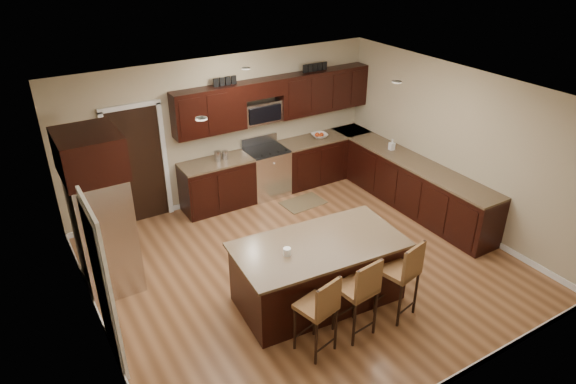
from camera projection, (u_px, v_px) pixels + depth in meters
floor at (306, 267)px, 7.89m from camera, size 6.00×6.00×0.00m
ceiling at (309, 97)px, 6.63m from camera, size 6.00×6.00×0.00m
wall_back at (225, 130)px, 9.34m from camera, size 6.00×0.00×6.00m
wall_left at (89, 252)px, 5.88m from camera, size 0.00×5.50×5.50m
wall_right at (456, 147)px, 8.64m from camera, size 0.00×5.50×5.50m
base_cabinets at (349, 177)px, 9.64m from camera, size 4.02×3.96×0.92m
upper_cabinets at (279, 97)px, 9.47m from camera, size 4.00×0.33×0.80m
range at (266, 171)px, 9.84m from camera, size 0.76×0.64×1.11m
microwave at (261, 112)px, 9.42m from camera, size 0.76×0.31×0.40m
doorway at (138, 166)px, 8.72m from camera, size 0.85×0.03×2.06m
pantry_door at (102, 288)px, 5.82m from camera, size 0.03×0.80×2.04m
letter_decor at (271, 74)px, 9.19m from camera, size 2.20×0.03×0.15m
island at (318, 274)px, 7.03m from camera, size 2.37×1.37×0.92m
stool_left at (320, 308)px, 6.02m from camera, size 0.50×0.50×1.10m
stool_mid at (360, 289)px, 6.27m from camera, size 0.47×0.47×1.15m
stool_right at (403, 271)px, 6.60m from camera, size 0.52×0.52×1.16m
refrigerator at (100, 211)px, 7.00m from camera, size 0.79×0.94×2.35m
floor_mat at (303, 203)px, 9.69m from camera, size 0.82×0.57×0.01m
fruit_bowl at (319, 136)px, 10.17m from camera, size 0.34×0.34×0.08m
soap_bottle at (392, 145)px, 9.58m from camera, size 0.10×0.10×0.21m
canister_tall at (218, 156)px, 9.13m from camera, size 0.12×0.12×0.19m
canister_short at (225, 155)px, 9.20m from camera, size 0.11×0.11×0.16m
island_jar at (287, 252)px, 6.55m from camera, size 0.10×0.10×0.10m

